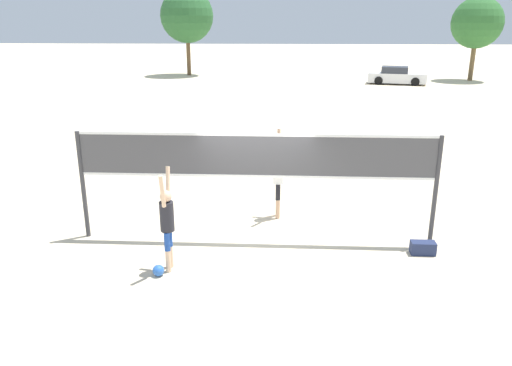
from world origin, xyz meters
name	(u,v)px	position (x,y,z in m)	size (l,w,h in m)	color
ground_plane	(256,240)	(0.00, 0.00, 0.00)	(200.00, 200.00, 0.00)	beige
volleyball_net	(256,163)	(0.00, 0.00, 1.84)	(8.01, 0.10, 2.51)	#38383D
player_spiker	(167,219)	(-1.68, -1.54, 1.10)	(0.28, 0.70, 2.10)	beige
player_blocker	(278,173)	(0.48, 1.44, 1.19)	(0.28, 0.72, 2.25)	tan
volleyball	(158,270)	(-1.84, -1.82, 0.11)	(0.23, 0.23, 0.23)	blue
gear_bag	(423,248)	(3.65, -0.54, 0.14)	(0.52, 0.26, 0.28)	navy
parked_car_near	(397,76)	(9.53, 30.16, 0.62)	(4.73, 2.70, 1.36)	silver
tree_left_cluster	(477,23)	(16.24, 32.91, 4.62)	(4.10, 4.10, 6.69)	brown
tree_right_cluster	(187,16)	(-8.13, 35.93, 5.20)	(4.73, 4.73, 7.58)	brown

